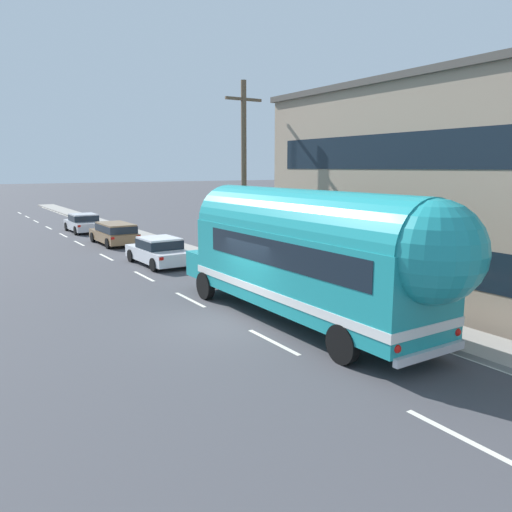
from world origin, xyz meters
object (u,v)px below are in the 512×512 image
(car_lead, at_px, (159,250))
(car_third, at_px, (83,222))
(utility_pole, at_px, (244,175))
(painted_bus, at_px, (311,252))
(car_second, at_px, (115,232))

(car_lead, relative_size, car_third, 1.00)
(utility_pole, bearing_deg, painted_bus, -107.68)
(utility_pole, xyz_separation_m, car_lead, (-2.68, 3.70, -3.69))
(utility_pole, xyz_separation_m, car_second, (-2.50, 11.40, -3.64))
(utility_pole, xyz_separation_m, painted_bus, (-2.56, -8.04, -2.12))
(car_lead, bearing_deg, car_third, 89.59)
(utility_pole, relative_size, car_lead, 1.92)
(painted_bus, height_order, car_lead, painted_bus)
(car_third, bearing_deg, car_lead, -90.41)
(painted_bus, distance_m, car_second, 19.50)
(painted_bus, relative_size, car_second, 2.55)
(car_lead, bearing_deg, car_second, 88.66)
(utility_pole, bearing_deg, car_second, 102.39)
(painted_bus, xyz_separation_m, car_second, (0.06, 19.44, -1.51))
(utility_pole, bearing_deg, car_third, 97.80)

